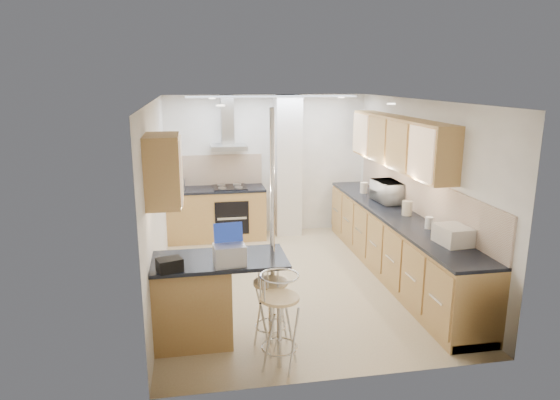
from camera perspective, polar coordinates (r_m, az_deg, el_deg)
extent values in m
plane|color=tan|center=(7.14, 1.49, -9.19)|extent=(4.80, 4.80, 0.00)
cube|color=silver|center=(9.06, -1.53, 4.04)|extent=(3.60, 0.04, 2.50)
cube|color=silver|center=(4.52, 7.78, -6.23)|extent=(3.60, 0.04, 2.50)
cube|color=silver|center=(6.63, -13.86, -0.02)|extent=(0.04, 4.80, 2.50)
cube|color=silver|center=(7.32, 15.49, 1.17)|extent=(0.04, 4.80, 2.50)
cube|color=silver|center=(6.58, 1.63, 11.29)|extent=(3.60, 4.80, 0.02)
cube|color=#B58248|center=(7.50, 13.31, 6.49)|extent=(0.34, 3.00, 0.72)
cube|color=#B58248|center=(5.17, -13.24, 3.32)|extent=(0.34, 0.62, 0.72)
cube|color=beige|center=(7.33, 15.35, 0.64)|extent=(0.03, 4.40, 0.56)
cube|color=beige|center=(8.97, -7.53, 3.37)|extent=(1.70, 0.03, 0.56)
cube|color=silver|center=(8.93, 0.89, 3.89)|extent=(0.45, 0.40, 2.50)
cube|color=#B9BCBE|center=(8.68, -5.89, 6.01)|extent=(0.62, 0.48, 0.08)
cube|color=#B9BCBE|center=(8.77, -6.03, 8.98)|extent=(0.22, 0.20, 0.88)
cylinder|color=silver|center=(5.28, -0.89, -3.14)|extent=(0.05, 0.05, 2.50)
cube|color=black|center=(8.57, -5.51, -2.08)|extent=(0.58, 0.02, 0.58)
cube|color=black|center=(8.76, -5.75, 1.46)|extent=(0.58, 0.50, 0.02)
cube|color=tan|center=(8.35, -0.95, 11.73)|extent=(2.80, 0.35, 0.02)
cube|color=#B58248|center=(7.41, 12.99, -5.02)|extent=(0.60, 4.40, 0.88)
cube|color=black|center=(7.28, 13.18, -1.59)|extent=(0.63, 4.40, 0.04)
cube|color=#B58248|center=(8.86, -7.29, -1.68)|extent=(1.70, 0.60, 0.88)
cube|color=black|center=(8.75, -7.38, 1.23)|extent=(1.70, 0.63, 0.04)
cube|color=#B58248|center=(5.51, -7.10, -11.43)|extent=(1.35, 0.62, 0.90)
cube|color=black|center=(5.32, -7.25, -6.85)|extent=(1.47, 0.72, 0.04)
imported|color=white|center=(7.85, 12.41, 0.94)|extent=(0.45, 0.62, 0.33)
cube|color=#A6A8AE|center=(5.09, -5.79, -6.28)|extent=(0.33, 0.26, 0.21)
cube|color=black|center=(5.04, -12.51, -7.24)|extent=(0.28, 0.24, 0.13)
cylinder|color=silver|center=(8.39, 9.55, 1.39)|extent=(0.14, 0.14, 0.18)
cylinder|color=silver|center=(8.05, 11.87, 0.59)|extent=(0.14, 0.14, 0.14)
cylinder|color=#B0A68D|center=(7.17, 14.31, -0.90)|extent=(0.16, 0.16, 0.20)
cylinder|color=white|center=(6.61, 16.67, -2.51)|extent=(0.13, 0.13, 0.15)
cube|color=silver|center=(6.09, 19.17, -3.81)|extent=(0.35, 0.43, 0.21)
cylinder|color=#B9BCBE|center=(8.65, -11.32, 1.75)|extent=(0.16, 0.16, 0.20)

